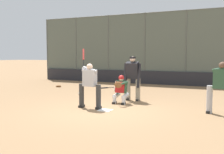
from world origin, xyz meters
TOP-DOWN VIEW (x-y plane):
  - ground_plane at (0.00, 0.00)m, footprint 160.00×160.00m
  - home_plate_marker at (0.00, 0.00)m, footprint 0.43×0.43m
  - backstop_fence at (0.00, -8.72)m, footprint 18.46×0.08m
  - padding_wall at (0.00, -8.62)m, footprint 18.02×0.18m
  - bleachers_beyond at (1.98, -11.22)m, footprint 12.87×2.50m
  - batter_at_plate at (0.67, -0.13)m, footprint 0.98×0.63m
  - catcher_behind_plate at (0.01, -1.38)m, footprint 0.58×0.68m
  - umpire_home at (-0.19, -2.19)m, footprint 0.74×0.44m
  - batter_on_deck at (-3.60, -0.89)m, footprint 0.92×0.85m
  - spare_bat_near_backstop at (2.59, -5.36)m, footprint 0.59×0.70m
  - fielding_glove_on_dirt at (5.34, -4.78)m, footprint 0.31×0.23m
  - baseball_loose at (2.76, -2.82)m, footprint 0.07×0.07m

SIDE VIEW (x-z plane):
  - ground_plane at x=0.00m, z-range 0.00..0.00m
  - home_plate_marker at x=0.00m, z-range 0.00..0.01m
  - spare_bat_near_backstop at x=2.59m, z-range 0.00..0.07m
  - baseball_loose at x=2.76m, z-range 0.00..0.07m
  - fielding_glove_on_dirt at x=5.34m, z-range 0.00..0.11m
  - padding_wall at x=0.00m, z-range 0.00..0.84m
  - bleachers_beyond at x=1.98m, z-range -0.26..1.22m
  - catcher_behind_plate at x=0.01m, z-range 0.02..1.12m
  - batter_at_plate at x=0.67m, z-range -0.20..1.90m
  - batter_on_deck at x=-3.60m, z-range -0.22..2.03m
  - umpire_home at x=-0.19m, z-range 0.07..1.89m
  - backstop_fence at x=0.00m, z-range 0.09..4.71m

